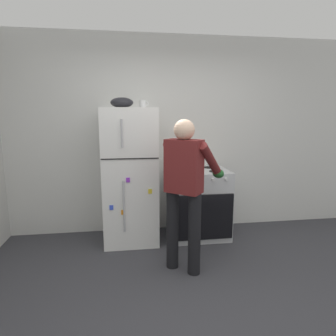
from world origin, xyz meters
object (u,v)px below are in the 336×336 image
Objects in this scene: person_cook at (186,182)px; coffee_mug at (143,104)px; refrigerator at (130,176)px; mixing_bowl at (122,103)px; red_pot at (188,167)px; stove_range at (199,203)px.

coffee_mug reaches higher than person_cook.
person_cook is at bearing -56.70° from refrigerator.
person_cook is at bearing -53.09° from mixing_bowl.
refrigerator is 0.93m from mixing_bowl.
mixing_bowl is at bearing 176.58° from red_pot.
refrigerator reaches higher than red_pot.
mixing_bowl is (-1.00, 0.01, 1.33)m from stove_range.
stove_range is at bearing -0.59° from mixing_bowl.
mixing_bowl reaches higher than red_pot.
coffee_mug is at bearing 15.40° from refrigerator.
refrigerator reaches higher than person_cook.
red_pot is at bearing 75.80° from person_cook.
stove_range is 2.72× the size of red_pot.
stove_range is 1.51m from coffee_mug.
coffee_mug reaches higher than refrigerator.
mixing_bowl is at bearing 179.78° from refrigerator.
refrigerator is at bearing 176.24° from red_pot.
refrigerator is at bearing -164.60° from coffee_mug.
coffee_mug is 0.27m from mixing_bowl.
mixing_bowl is at bearing -169.22° from coffee_mug.
red_pot is (-0.16, -0.04, 0.52)m from stove_range.
stove_range is 1.04m from person_cook.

